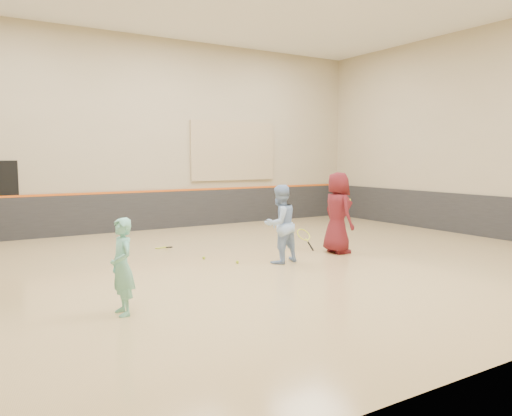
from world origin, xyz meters
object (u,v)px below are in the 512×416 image
spare_racket (161,245)px  girl (122,267)px  young_man (338,213)px  instructor (280,224)px

spare_racket → girl: bearing=-116.8°
young_man → spare_racket: young_man is taller
instructor → young_man: 1.84m
instructor → girl: bearing=14.3°
spare_racket → instructor: bearing=-62.3°
instructor → spare_racket: 3.47m
girl → instructor: (3.98, 1.76, 0.14)m
young_man → spare_racket: bearing=57.5°
girl → instructor: 4.35m
girl → instructor: instructor is taller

